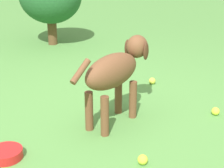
{
  "coord_description": "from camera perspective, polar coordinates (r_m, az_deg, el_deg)",
  "views": [
    {
      "loc": [
        1.65,
        -1.84,
        1.29
      ],
      "look_at": [
        0.06,
        0.08,
        0.33
      ],
      "focal_mm": 57.66,
      "sensor_mm": 36.0,
      "label": 1
    }
  ],
  "objects": [
    {
      "name": "dog",
      "position": [
        2.68,
        0.69,
        2.18
      ],
      "size": [
        0.25,
        0.94,
        0.63
      ],
      "rotation": [
        0.0,
        0.0,
        1.63
      ],
      "color": "brown",
      "rests_on": "ground"
    },
    {
      "name": "ground",
      "position": [
        2.79,
        -2.13,
        -6.42
      ],
      "size": [
        14.0,
        14.0,
        0.0
      ],
      "primitive_type": "plane",
      "color": "#548C42"
    },
    {
      "name": "tennis_ball_4",
      "position": [
        3.59,
        6.39,
        0.5
      ],
      "size": [
        0.07,
        0.07,
        0.07
      ],
      "primitive_type": "sphere",
      "color": "#D2D341",
      "rests_on": "ground"
    },
    {
      "name": "water_bowl",
      "position": [
        2.46,
        -16.5,
        -10.57
      ],
      "size": [
        0.22,
        0.22,
        0.06
      ],
      "primitive_type": "cylinder",
      "color": "red",
      "rests_on": "ground"
    },
    {
      "name": "tennis_ball_2",
      "position": [
        2.31,
        4.88,
        -11.85
      ],
      "size": [
        0.07,
        0.07,
        0.07
      ],
      "primitive_type": "sphere",
      "color": "#D1E137",
      "rests_on": "ground"
    },
    {
      "name": "tennis_ball_1",
      "position": [
        3.04,
        16.1,
        -4.17
      ],
      "size": [
        0.07,
        0.07,
        0.07
      ],
      "primitive_type": "sphere",
      "color": "#D8E43A",
      "rests_on": "ground"
    }
  ]
}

